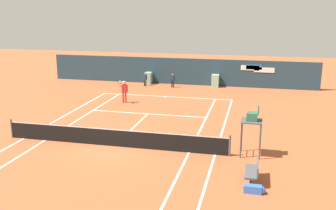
{
  "coord_description": "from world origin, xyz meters",
  "views": [
    {
      "loc": [
        7.1,
        -17.82,
        7.11
      ],
      "look_at": [
        1.5,
        6.04,
        0.8
      ],
      "focal_mm": 41.16,
      "sensor_mm": 36.0,
      "label": 1
    }
  ],
  "objects_px": {
    "player_bench": "(254,170)",
    "ball_kid_left_post": "(173,79)",
    "umpire_chair": "(252,121)",
    "ball_kid_right_post": "(145,78)",
    "player_on_baseline": "(124,90)",
    "equipment_bag": "(255,189)",
    "tennis_ball_mid_court": "(188,113)"
  },
  "relations": [
    {
      "from": "equipment_bag",
      "to": "umpire_chair",
      "type": "bearing_deg",
      "value": 94.14
    },
    {
      "from": "player_on_baseline",
      "to": "umpire_chair",
      "type": "bearing_deg",
      "value": 124.65
    },
    {
      "from": "ball_kid_left_post",
      "to": "tennis_ball_mid_court",
      "type": "distance_m",
      "value": 8.81
    },
    {
      "from": "player_bench",
      "to": "ball_kid_left_post",
      "type": "relative_size",
      "value": 1.19
    },
    {
      "from": "player_bench",
      "to": "ball_kid_right_post",
      "type": "relative_size",
      "value": 1.19
    },
    {
      "from": "player_bench",
      "to": "ball_kid_right_post",
      "type": "xyz_separation_m",
      "value": [
        -10.03,
        17.96,
        0.21
      ]
    },
    {
      "from": "umpire_chair",
      "to": "equipment_bag",
      "type": "distance_m",
      "value": 4.34
    },
    {
      "from": "player_bench",
      "to": "player_on_baseline",
      "type": "bearing_deg",
      "value": 40.18
    },
    {
      "from": "ball_kid_left_post",
      "to": "tennis_ball_mid_court",
      "type": "height_order",
      "value": "ball_kid_left_post"
    },
    {
      "from": "ball_kid_right_post",
      "to": "tennis_ball_mid_court",
      "type": "xyz_separation_m",
      "value": [
        5.48,
        -8.29,
        -0.69
      ]
    },
    {
      "from": "equipment_bag",
      "to": "ball_kid_right_post",
      "type": "height_order",
      "value": "ball_kid_right_post"
    },
    {
      "from": "player_bench",
      "to": "equipment_bag",
      "type": "height_order",
      "value": "player_bench"
    },
    {
      "from": "equipment_bag",
      "to": "ball_kid_left_post",
      "type": "xyz_separation_m",
      "value": [
        -7.54,
        19.03,
        0.56
      ]
    },
    {
      "from": "player_bench",
      "to": "ball_kid_right_post",
      "type": "bearing_deg",
      "value": 29.18
    },
    {
      "from": "ball_kid_left_post",
      "to": "umpire_chair",
      "type": "bearing_deg",
      "value": 113.51
    },
    {
      "from": "ball_kid_left_post",
      "to": "tennis_ball_mid_court",
      "type": "relative_size",
      "value": 18.45
    },
    {
      "from": "tennis_ball_mid_court",
      "to": "player_on_baseline",
      "type": "bearing_deg",
      "value": 159.96
    },
    {
      "from": "equipment_bag",
      "to": "tennis_ball_mid_court",
      "type": "bearing_deg",
      "value": 113.41
    },
    {
      "from": "equipment_bag",
      "to": "ball_kid_right_post",
      "type": "xyz_separation_m",
      "value": [
        -10.13,
        19.03,
        0.56
      ]
    },
    {
      "from": "ball_kid_left_post",
      "to": "ball_kid_right_post",
      "type": "height_order",
      "value": "ball_kid_left_post"
    },
    {
      "from": "equipment_bag",
      "to": "tennis_ball_mid_court",
      "type": "relative_size",
      "value": 12.45
    },
    {
      "from": "umpire_chair",
      "to": "equipment_bag",
      "type": "bearing_deg",
      "value": -175.86
    },
    {
      "from": "umpire_chair",
      "to": "player_bench",
      "type": "xyz_separation_m",
      "value": [
        0.19,
        -2.95,
        -1.26
      ]
    },
    {
      "from": "umpire_chair",
      "to": "ball_kid_left_post",
      "type": "xyz_separation_m",
      "value": [
        -7.25,
        15.01,
        -1.05
      ]
    },
    {
      "from": "ball_kid_left_post",
      "to": "player_on_baseline",
      "type": "bearing_deg",
      "value": 67.7
    },
    {
      "from": "umpire_chair",
      "to": "ball_kid_right_post",
      "type": "relative_size",
      "value": 2.06
    },
    {
      "from": "umpire_chair",
      "to": "equipment_bag",
      "type": "height_order",
      "value": "umpire_chair"
    },
    {
      "from": "player_bench",
      "to": "equipment_bag",
      "type": "bearing_deg",
      "value": -174.82
    },
    {
      "from": "umpire_chair",
      "to": "player_bench",
      "type": "bearing_deg",
      "value": -176.24
    },
    {
      "from": "umpire_chair",
      "to": "ball_kid_right_post",
      "type": "height_order",
      "value": "umpire_chair"
    },
    {
      "from": "tennis_ball_mid_court",
      "to": "player_bench",
      "type": "bearing_deg",
      "value": -64.78
    },
    {
      "from": "player_bench",
      "to": "equipment_bag",
      "type": "xyz_separation_m",
      "value": [
        0.1,
        -1.07,
        -0.35
      ]
    }
  ]
}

